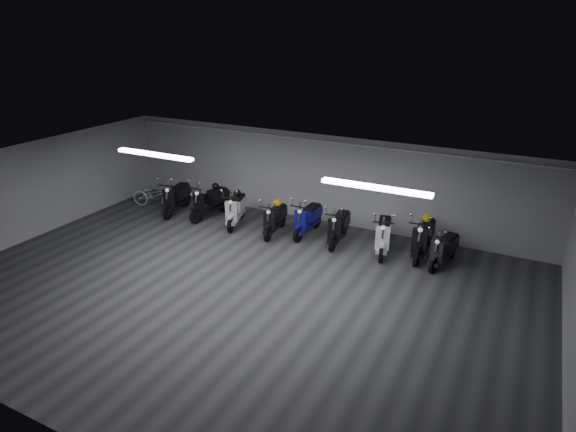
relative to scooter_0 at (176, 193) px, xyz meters
The scene contains 22 objects.
floor 5.71m from the scooter_0, 37.39° to the right, with size 14.00×10.00×0.01m, color #343537.
ceiling 6.04m from the scooter_0, 37.39° to the right, with size 14.00×10.00×0.01m, color gray.
back_wall 4.81m from the scooter_0, 19.18° to the left, with size 14.00×0.01×2.80m, color #A8A8AB.
front_wall 9.59m from the scooter_0, 61.95° to the right, with size 14.00×0.01×2.80m, color #A8A8AB.
left_wall 4.31m from the scooter_0, 126.06° to the right, with size 0.01×10.00×2.80m, color #A8A8AB.
fluor_strip_left 3.51m from the scooter_0, 58.41° to the right, with size 2.40×0.18×0.08m, color white.
fluor_strip_right 8.15m from the scooter_0, 18.02° to the right, with size 2.40×0.18×0.08m, color white.
conduit 5.11m from the scooter_0, 18.21° to the left, with size 0.05×0.05×13.60m, color white.
scooter_0 is the anchor object (origin of this frame).
scooter_1 1.27m from the scooter_0, ahead, with size 0.64×1.93×1.43m, color black, non-canonical shape.
scooter_2 2.32m from the scooter_0, ahead, with size 0.61×1.84×1.37m, color silver, non-canonical shape.
scooter_3 3.76m from the scooter_0, ahead, with size 0.57×1.72×1.28m, color black, non-canonical shape.
scooter_4 4.67m from the scooter_0, ahead, with size 0.60×1.80×1.34m, color navy, non-canonical shape.
scooter_5 5.71m from the scooter_0, ahead, with size 0.60×1.79×1.33m, color black, non-canonical shape.
scooter_6 7.03m from the scooter_0, ahead, with size 0.62×1.87×1.39m, color white, non-canonical shape.
scooter_7 8.07m from the scooter_0, ahead, with size 0.66×1.97×1.47m, color black, non-canonical shape.
scooter_9 8.67m from the scooter_0, ahead, with size 0.55×1.66×1.23m, color black, non-canonical shape.
bicycle 1.03m from the scooter_0, behind, with size 0.58×1.65×1.06m, color white.
helmet_0 8.09m from the scooter_0, ahead, with size 0.24×0.24×0.24m, color yellow.
helmet_1 2.28m from the scooter_0, ahead, with size 0.23×0.23×0.23m, color black.
helmet_2 1.41m from the scooter_0, 18.01° to the left, with size 0.23×0.23×0.23m, color black.
helmet_3 3.74m from the scooter_0, ahead, with size 0.25×0.25×0.25m, color #F79D0E.
Camera 1 is at (5.90, -8.67, 6.02)m, focal length 30.92 mm.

